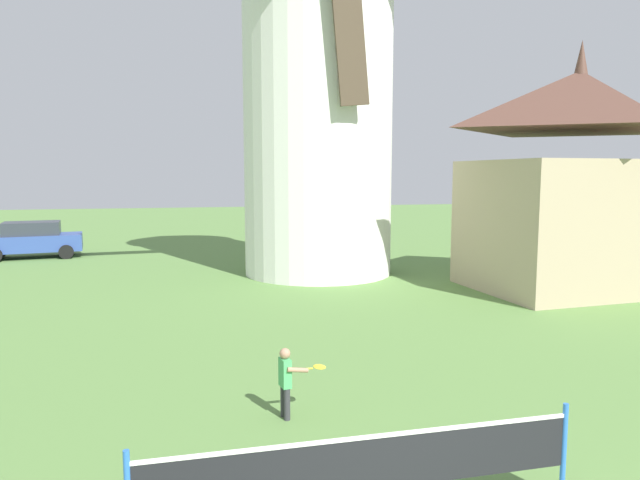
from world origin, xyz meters
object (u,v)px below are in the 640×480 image
at_px(windmill, 318,61).
at_px(chapel, 575,184).
at_px(tennis_net, 366,465).
at_px(parked_car_blue, 32,239).
at_px(player_far, 287,378).

xyz_separation_m(windmill, chapel, (7.10, -4.63, -4.24)).
distance_m(windmill, tennis_net, 16.59).
bearing_deg(tennis_net, chapel, 45.38).
xyz_separation_m(windmill, tennis_net, (-2.96, -14.82, -6.84)).
bearing_deg(windmill, tennis_net, -101.28).
distance_m(parked_car_blue, chapel, 21.46).
relative_size(player_far, chapel, 0.14).
xyz_separation_m(tennis_net, parked_car_blue, (-8.14, 21.29, 0.13)).
distance_m(tennis_net, player_far, 2.80).
xyz_separation_m(tennis_net, chapel, (10.05, 10.19, 2.60)).
height_order(windmill, player_far, windmill).
distance_m(windmill, chapel, 9.48).
bearing_deg(windmill, chapel, -33.13).
relative_size(windmill, parked_car_blue, 3.85).
relative_size(windmill, chapel, 2.10).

